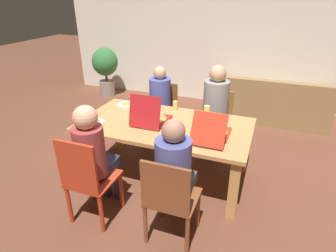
{
  "coord_description": "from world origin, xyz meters",
  "views": [
    {
      "loc": [
        1.09,
        -2.82,
        2.15
      ],
      "look_at": [
        0.0,
        0.1,
        0.65
      ],
      "focal_mm": 30.24,
      "sensor_mm": 36.0,
      "label": 1
    }
  ],
  "objects": [
    {
      "name": "person_3",
      "position": [
        0.42,
        0.84,
        0.74
      ],
      "size": [
        0.35,
        0.53,
        1.26
      ],
      "color": "#43434B",
      "rests_on": "ground"
    },
    {
      "name": "ground_plane",
      "position": [
        0.0,
        0.0,
        0.0
      ],
      "size": [
        20.0,
        20.0,
        0.0
      ],
      "primitive_type": "plane",
      "color": "brown"
    },
    {
      "name": "pizza_box_0",
      "position": [
        0.59,
        -0.11,
        0.78
      ],
      "size": [
        0.35,
        0.54,
        0.33
      ],
      "color": "red",
      "rests_on": "dining_table"
    },
    {
      "name": "potted_plant",
      "position": [
        -2.33,
        2.42,
        0.66
      ],
      "size": [
        0.55,
        0.55,
        1.06
      ],
      "color": "gray",
      "rests_on": "ground"
    },
    {
      "name": "person_2",
      "position": [
        -0.42,
        -0.85,
        0.72
      ],
      "size": [
        0.29,
        0.51,
        1.24
      ],
      "color": "#2D2D45",
      "rests_on": "ground"
    },
    {
      "name": "chair_0",
      "position": [
        -0.42,
        0.96,
        0.48
      ],
      "size": [
        0.44,
        0.39,
        0.88
      ],
      "color": "brown",
      "rests_on": "ground"
    },
    {
      "name": "drinking_glass_0",
      "position": [
        0.4,
        0.41,
        0.8
      ],
      "size": [
        0.08,
        0.08,
        0.13
      ],
      "primitive_type": "cylinder",
      "color": "#E5CB66",
      "rests_on": "dining_table"
    },
    {
      "name": "person_0",
      "position": [
        -0.42,
        0.83,
        0.69
      ],
      "size": [
        0.32,
        0.47,
        1.18
      ],
      "color": "#2F343F",
      "rests_on": "ground"
    },
    {
      "name": "chair_1",
      "position": [
        0.42,
        -0.98,
        0.52
      ],
      "size": [
        0.45,
        0.42,
        0.92
      ],
      "color": "brown",
      "rests_on": "ground"
    },
    {
      "name": "chair_3",
      "position": [
        0.42,
        0.98,
        0.49
      ],
      "size": [
        0.45,
        0.45,
        0.85
      ],
      "color": "olive",
      "rests_on": "ground"
    },
    {
      "name": "person_1",
      "position": [
        0.42,
        -0.84,
        0.71
      ],
      "size": [
        0.32,
        0.51,
        1.23
      ],
      "color": "#3A4049",
      "rests_on": "ground"
    },
    {
      "name": "couch",
      "position": [
        1.15,
        2.33,
        0.28
      ],
      "size": [
        1.96,
        0.9,
        0.81
      ],
      "color": "olive",
      "rests_on": "ground"
    },
    {
      "name": "plate_1",
      "position": [
        -0.78,
        -0.27,
        0.74
      ],
      "size": [
        0.21,
        0.21,
        0.03
      ],
      "color": "white",
      "rests_on": "dining_table"
    },
    {
      "name": "drinking_glass_1",
      "position": [
        -0.02,
        0.43,
        0.79
      ],
      "size": [
        0.06,
        0.06,
        0.12
      ],
      "primitive_type": "cylinder",
      "color": "#E1C962",
      "rests_on": "dining_table"
    },
    {
      "name": "dining_table",
      "position": [
        0.0,
        0.0,
        0.63
      ],
      "size": [
        2.0,
        1.07,
        0.73
      ],
      "color": "tan",
      "rests_on": "ground"
    },
    {
      "name": "chair_2",
      "position": [
        -0.42,
        -1.01,
        0.52
      ],
      "size": [
        0.43,
        0.45,
        0.97
      ],
      "color": "#BB361D",
      "rests_on": "ground"
    },
    {
      "name": "pizza_box_1",
      "position": [
        -0.16,
        -0.02,
        0.79
      ],
      "size": [
        0.37,
        0.46,
        0.38
      ],
      "color": "#AF1B1F",
      "rests_on": "dining_table"
    },
    {
      "name": "back_wall",
      "position": [
        0.0,
        2.97,
        1.41
      ],
      "size": [
        6.61,
        0.12,
        2.82
      ],
      "primitive_type": "cube",
      "color": "silver",
      "rests_on": "ground"
    },
    {
      "name": "plate_0",
      "position": [
        -0.72,
        0.37,
        0.74
      ],
      "size": [
        0.24,
        0.24,
        0.03
      ],
      "color": "white",
      "rests_on": "dining_table"
    }
  ]
}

